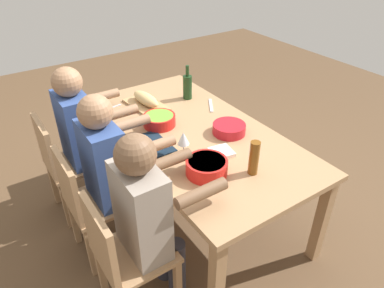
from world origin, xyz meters
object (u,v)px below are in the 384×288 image
(chair_near_center, at_px, (88,201))
(wine_glass, at_px, (183,139))
(serving_bowl_pasta, at_px, (229,128))
(bread_loaf, at_px, (146,99))
(wine_bottle, at_px, (187,86))
(napkin_stack, at_px, (221,152))
(cutting_board, at_px, (146,105))
(diner_near_center, at_px, (110,165))
(beer_bottle, at_px, (254,158))
(serving_bowl_salad, at_px, (159,120))
(chair_near_right, at_px, (122,254))
(dining_table, at_px, (192,140))
(chair_near_left, at_px, (64,162))
(diner_near_right, at_px, (149,212))
(serving_bowl_greens, at_px, (207,166))
(diner_near_left, at_px, (83,130))

(chair_near_center, distance_m, wine_glass, 0.75)
(serving_bowl_pasta, height_order, bread_loaf, bread_loaf)
(wine_bottle, bearing_deg, napkin_stack, -18.41)
(cutting_board, xyz_separation_m, wine_bottle, (0.06, 0.36, 0.10))
(cutting_board, bearing_deg, chair_near_center, -53.63)
(diner_near_center, height_order, napkin_stack, diner_near_center)
(chair_near_center, xyz_separation_m, diner_near_center, (0.00, 0.18, 0.21))
(diner_near_center, distance_m, beer_bottle, 0.92)
(serving_bowl_salad, distance_m, wine_glass, 0.43)
(chair_near_right, bearing_deg, wine_bottle, 132.53)
(serving_bowl_pasta, bearing_deg, chair_near_center, -99.36)
(dining_table, relative_size, beer_bottle, 8.67)
(dining_table, height_order, chair_near_left, chair_near_left)
(diner_near_right, distance_m, cutting_board, 1.19)
(chair_near_right, height_order, beer_bottle, beer_bottle)
(serving_bowl_pasta, bearing_deg, beer_bottle, -21.46)
(wine_bottle, distance_m, napkin_stack, 0.87)
(serving_bowl_pasta, bearing_deg, diner_near_right, -67.00)
(chair_near_right, distance_m, serving_bowl_greens, 0.69)
(diner_near_center, distance_m, wine_glass, 0.50)
(serving_bowl_salad, bearing_deg, diner_near_right, -33.44)
(chair_near_center, distance_m, serving_bowl_greens, 0.83)
(serving_bowl_greens, height_order, serving_bowl_pasta, serving_bowl_greens)
(chair_near_center, distance_m, chair_near_right, 0.52)
(serving_bowl_salad, relative_size, wine_bottle, 0.82)
(chair_near_center, height_order, diner_near_left, diner_near_left)
(diner_near_center, relative_size, serving_bowl_salad, 5.03)
(chair_near_center, relative_size, bread_loaf, 2.66)
(chair_near_right, height_order, serving_bowl_greens, chair_near_right)
(cutting_board, xyz_separation_m, wine_glass, (0.75, -0.12, 0.11))
(serving_bowl_greens, relative_size, serving_bowl_pasta, 1.08)
(dining_table, bearing_deg, diner_near_center, -90.00)
(chair_near_left, bearing_deg, wine_bottle, 87.49)
(serving_bowl_salad, bearing_deg, serving_bowl_greens, -4.42)
(chair_near_left, bearing_deg, beer_bottle, 36.70)
(serving_bowl_pasta, bearing_deg, napkin_stack, -49.16)
(serving_bowl_pasta, bearing_deg, chair_near_left, -124.13)
(chair_near_left, height_order, wine_bottle, wine_bottle)
(wine_bottle, bearing_deg, diner_near_right, -42.19)
(dining_table, distance_m, chair_near_left, 0.99)
(diner_near_right, distance_m, serving_bowl_salad, 0.88)
(dining_table, height_order, diner_near_center, diner_near_center)
(diner_near_center, xyz_separation_m, serving_bowl_greens, (0.46, 0.43, 0.10))
(cutting_board, height_order, wine_bottle, wine_bottle)
(cutting_board, distance_m, wine_glass, 0.77)
(serving_bowl_salad, bearing_deg, wine_bottle, 122.44)
(diner_near_center, relative_size, diner_near_right, 1.00)
(wine_bottle, bearing_deg, diner_near_left, -93.02)
(diner_near_center, xyz_separation_m, bread_loaf, (-0.54, 0.55, 0.11))
(chair_near_right, relative_size, beer_bottle, 3.86)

